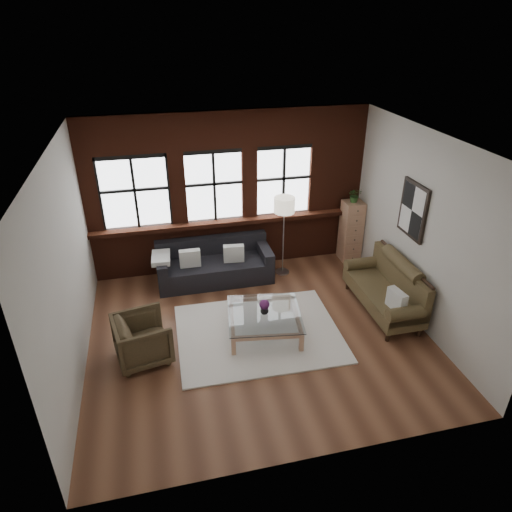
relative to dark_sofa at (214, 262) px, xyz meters
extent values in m
plane|color=brown|center=(0.44, -1.90, -0.41)|extent=(5.50, 5.50, 0.00)
plane|color=white|center=(0.44, -1.90, 2.79)|extent=(5.50, 5.50, 0.00)
plane|color=beige|center=(0.44, 0.60, 1.19)|extent=(5.50, 0.00, 5.50)
plane|color=beige|center=(0.44, -4.40, 1.19)|extent=(5.50, 0.00, 5.50)
plane|color=beige|center=(-2.31, -1.90, 1.19)|extent=(0.00, 5.00, 5.00)
plane|color=beige|center=(3.19, -1.90, 1.19)|extent=(0.00, 5.00, 5.00)
cube|color=#4E1F12|center=(0.44, 0.45, 0.63)|extent=(5.50, 0.30, 0.08)
cube|color=silver|center=(0.44, -1.91, -0.39)|extent=(2.72, 2.16, 0.03)
cube|color=silver|center=(-0.48, -0.10, 0.19)|extent=(0.40, 0.14, 0.34)
cube|color=silver|center=(0.37, -0.10, 0.19)|extent=(0.41, 0.19, 0.34)
cube|color=silver|center=(2.66, -2.33, 0.20)|extent=(0.20, 0.40, 0.34)
imported|color=#3F331F|center=(-1.42, -2.09, -0.04)|extent=(0.95, 0.93, 0.74)
imported|color=#B2B2B2|center=(0.54, -1.89, 0.05)|extent=(0.17, 0.17, 0.14)
sphere|color=#60215B|center=(0.54, -1.89, 0.16)|extent=(0.17, 0.17, 0.17)
cube|color=tan|center=(2.97, 0.22, 0.25)|extent=(0.40, 0.40, 1.31)
imported|color=#2D5923|center=(2.97, 0.22, 1.06)|extent=(0.31, 0.28, 0.30)
imported|color=#60215B|center=(1.49, 0.42, 0.86)|extent=(0.21, 0.18, 0.36)
camera|label=1|loc=(-1.01, -7.84, 4.38)|focal=32.00mm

